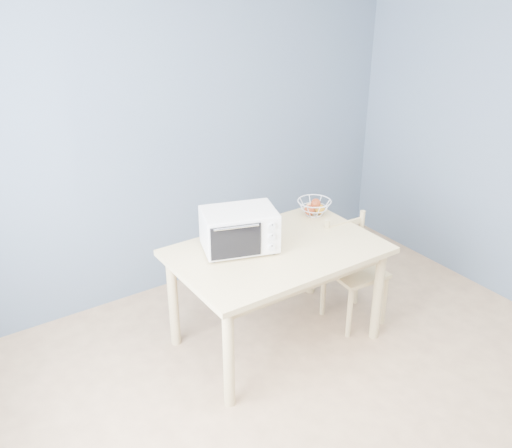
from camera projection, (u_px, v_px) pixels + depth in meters
room at (395, 244)px, 2.71m from camera, size 4.01×4.51×2.61m
dining_table at (277, 262)px, 3.88m from camera, size 1.40×0.90×0.75m
toaster_oven at (237, 230)px, 3.76m from camera, size 0.56×0.46×0.28m
fruit_basket at (314, 207)px, 4.30m from camera, size 0.33×0.33×0.13m
dining_chair at (352, 271)px, 4.25m from camera, size 0.41×0.41×0.81m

